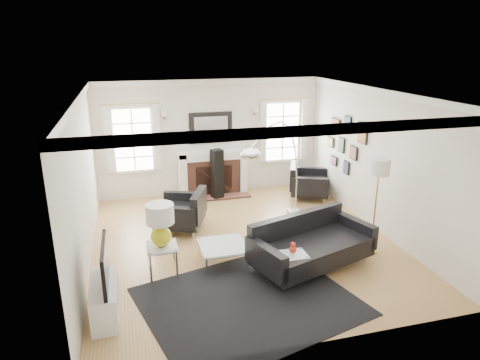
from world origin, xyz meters
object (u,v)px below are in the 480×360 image
object	(u,v)px
fireplace	(213,173)
sofa	(310,245)
armchair_left	(183,212)
gourd_lamp	(160,222)
armchair_right	(307,183)
coffee_table	(223,247)
arc_floor_lamp	(276,174)

from	to	relation	value
fireplace	sofa	bearing A→B (deg)	-77.76
armchair_left	gourd_lamp	world-z (taller)	gourd_lamp
armchair_right	armchair_left	bearing A→B (deg)	-160.98
coffee_table	gourd_lamp	distance (m)	1.22
fireplace	arc_floor_lamp	distance (m)	2.82
armchair_left	coffee_table	size ratio (longest dim) A/B	1.64
sofa	coffee_table	bearing A→B (deg)	162.37
armchair_left	armchair_right	xyz separation A→B (m)	(3.15, 1.09, -0.00)
armchair_left	gourd_lamp	bearing A→B (deg)	-108.45
armchair_right	coffee_table	distance (m)	3.77
fireplace	armchair_right	size ratio (longest dim) A/B	1.35
fireplace	coffee_table	bearing A→B (deg)	-99.05
fireplace	gourd_lamp	xyz separation A→B (m)	(-1.58, -3.63, 0.40)
armchair_left	sofa	bearing A→B (deg)	-46.99
gourd_lamp	arc_floor_lamp	xyz separation A→B (m)	(2.26, 0.99, 0.32)
sofa	arc_floor_lamp	xyz separation A→B (m)	(-0.17, 1.28, 0.89)
fireplace	armchair_left	xyz separation A→B (m)	(-1.01, -1.92, -0.16)
arc_floor_lamp	gourd_lamp	bearing A→B (deg)	-156.41
arc_floor_lamp	coffee_table	bearing A→B (deg)	-145.89
fireplace	gourd_lamp	size ratio (longest dim) A/B	2.40
sofa	armchair_left	distance (m)	2.73
arc_floor_lamp	sofa	bearing A→B (deg)	-82.21
fireplace	armchair_left	world-z (taller)	fireplace
armchair_left	armchair_right	world-z (taller)	armchair_left
sofa	coffee_table	size ratio (longest dim) A/B	2.97
fireplace	armchair_left	bearing A→B (deg)	-117.78
sofa	arc_floor_lamp	size ratio (longest dim) A/B	0.98
fireplace	coffee_table	size ratio (longest dim) A/B	2.20
sofa	fireplace	bearing A→B (deg)	102.24
fireplace	arc_floor_lamp	size ratio (longest dim) A/B	0.73
fireplace	armchair_right	xyz separation A→B (m)	(2.14, -0.84, -0.17)
sofa	arc_floor_lamp	distance (m)	1.57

